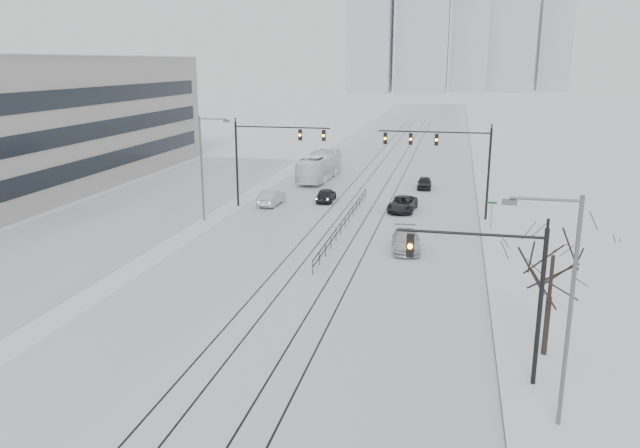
{
  "coord_description": "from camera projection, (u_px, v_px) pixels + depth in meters",
  "views": [
    {
      "loc": [
        8.65,
        -19.36,
        13.45
      ],
      "look_at": [
        0.28,
        18.95,
        3.2
      ],
      "focal_mm": 35.0,
      "sensor_mm": 36.0,
      "label": 1
    }
  ],
  "objects": [
    {
      "name": "traffic_mast_near",
      "position": [
        501.0,
        283.0,
        25.77
      ],
      "size": [
        6.1,
        0.37,
        7.0
      ],
      "color": "black",
      "rests_on": "ground"
    },
    {
      "name": "median_fence",
      "position": [
        345.0,
        222.0,
        51.71
      ],
      "size": [
        0.06,
        24.0,
        1.0
      ],
      "color": "black",
      "rests_on": "ground"
    },
    {
      "name": "sedan_sb_inner",
      "position": [
        326.0,
        195.0,
        61.5
      ],
      "size": [
        1.7,
        4.03,
        1.36
      ],
      "primitive_type": "imported",
      "rotation": [
        0.0,
        0.0,
        3.16
      ],
      "color": "black",
      "rests_on": "ground"
    },
    {
      "name": "curb",
      "position": [
        474.0,
        172.0,
        77.9
      ],
      "size": [
        0.1,
        260.0,
        0.12
      ],
      "primitive_type": "cube",
      "color": "gray",
      "rests_on": "ground"
    },
    {
      "name": "sedan_nb_right",
      "position": [
        406.0,
        241.0,
        45.63
      ],
      "size": [
        2.52,
        5.09,
        1.42
      ],
      "primitive_type": "imported",
      "rotation": [
        0.0,
        0.0,
        0.11
      ],
      "color": "silver",
      "rests_on": "ground"
    },
    {
      "name": "ground",
      "position": [
        206.0,
        430.0,
        23.48
      ],
      "size": [
        500.0,
        500.0,
        0.0
      ],
      "primitive_type": "plane",
      "color": "silver",
      "rests_on": "ground"
    },
    {
      "name": "street_sign",
      "position": [
        492.0,
        211.0,
        50.89
      ],
      "size": [
        0.7,
        0.06,
        2.4
      ],
      "color": "#595B60",
      "rests_on": "ground"
    },
    {
      "name": "sidewalk_east",
      "position": [
        494.0,
        172.0,
        77.39
      ],
      "size": [
        5.0,
        260.0,
        0.16
      ],
      "primitive_type": "cube",
      "color": "silver",
      "rests_on": "ground"
    },
    {
      "name": "sedan_nb_far",
      "position": [
        424.0,
        183.0,
        67.76
      ],
      "size": [
        1.56,
        3.74,
        1.27
      ],
      "primitive_type": "imported",
      "rotation": [
        0.0,
        0.0,
        0.02
      ],
      "color": "black",
      "rests_on": "ground"
    },
    {
      "name": "street_light_west",
      "position": [
        205.0,
        161.0,
        53.04
      ],
      "size": [
        2.73,
        0.25,
        9.0
      ],
      "color": "#595B60",
      "rests_on": "ground"
    },
    {
      "name": "skyline",
      "position": [
        454.0,
        21.0,
        273.31
      ],
      "size": [
        96.0,
        48.0,
        72.0
      ],
      "color": "#A8ACB8",
      "rests_on": "ground"
    },
    {
      "name": "traffic_mast_ne",
      "position": [
        450.0,
        154.0,
        53.42
      ],
      "size": [
        9.6,
        0.37,
        8.0
      ],
      "color": "black",
      "rests_on": "ground"
    },
    {
      "name": "street_light_east",
      "position": [
        563.0,
        298.0,
        22.38
      ],
      "size": [
        2.73,
        0.25,
        9.0
      ],
      "color": "#595B60",
      "rests_on": "ground"
    },
    {
      "name": "bare_tree",
      "position": [
        552.0,
        266.0,
        28.13
      ],
      "size": [
        4.4,
        4.4,
        6.1
      ],
      "color": "black",
      "rests_on": "ground"
    },
    {
      "name": "sedan_sb_outer",
      "position": [
        271.0,
        198.0,
        59.96
      ],
      "size": [
        1.73,
        4.48,
        1.46
      ],
      "primitive_type": "imported",
      "rotation": [
        0.0,
        0.0,
        3.1
      ],
      "color": "#B6B7BE",
      "rests_on": "ground"
    },
    {
      "name": "parking_strip",
      "position": [
        152.0,
        204.0,
        60.69
      ],
      "size": [
        14.0,
        60.0,
        0.03
      ],
      "primitive_type": "cube",
      "color": "silver",
      "rests_on": "ground"
    },
    {
      "name": "tram_rails",
      "position": [
        363.0,
        202.0,
        61.28
      ],
      "size": [
        5.3,
        180.0,
        0.01
      ],
      "color": "black",
      "rests_on": "ground"
    },
    {
      "name": "road",
      "position": [
        386.0,
        169.0,
        80.19
      ],
      "size": [
        22.0,
        260.0,
        0.02
      ],
      "primitive_type": "cube",
      "color": "silver",
      "rests_on": "ground"
    },
    {
      "name": "box_truck",
      "position": [
        319.0,
        167.0,
        72.58
      ],
      "size": [
        3.13,
        11.23,
        3.1
      ],
      "primitive_type": "imported",
      "rotation": [
        0.0,
        0.0,
        3.09
      ],
      "color": "white",
      "rests_on": "ground"
    },
    {
      "name": "traffic_mast_nw",
      "position": [
        267.0,
        149.0,
        57.86
      ],
      "size": [
        9.1,
        0.37,
        8.0
      ],
      "color": "black",
      "rests_on": "ground"
    },
    {
      "name": "sedan_nb_front",
      "position": [
        403.0,
        204.0,
        57.54
      ],
      "size": [
        2.65,
        5.06,
        1.36
      ],
      "primitive_type": "imported",
      "rotation": [
        0.0,
        0.0,
        -0.08
      ],
      "color": "black",
      "rests_on": "ground"
    }
  ]
}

